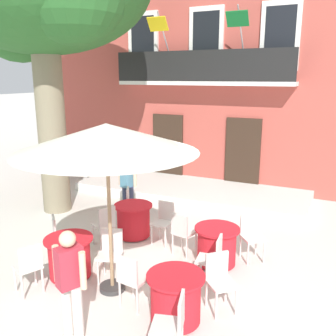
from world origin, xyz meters
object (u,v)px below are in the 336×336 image
at_px(cafe_chair_front_0, 182,231).
at_px(cafe_chair_middle_1, 132,203).
at_px(cafe_table_middle, 134,220).
at_px(cafe_chair_front_2, 251,234).
at_px(cafe_umbrella, 107,139).
at_px(cafe_chair_near_tree_1, 60,234).
at_px(cafe_chair_far_side_2, 132,277).
at_px(cafe_chair_middle_0, 164,219).
at_px(cafe_chair_near_tree_2, 29,265).
at_px(cafe_chair_middle_2, 105,223).
at_px(cafe_chair_near_tree_0, 111,251).
at_px(cafe_table_front, 217,246).
at_px(cafe_table_far_side, 176,298).
at_px(cafe_chair_far_side_1, 219,278).
at_px(cafe_table_near_tree, 70,257).
at_px(cafe_chair_far_side_0, 173,323).
at_px(pedestrian_mid_plaza, 70,280).
at_px(ground_planter_left, 92,170).
at_px(pedestrian_near_entrance, 128,183).
at_px(cafe_chair_front_1, 213,257).

bearing_deg(cafe_chair_front_0, cafe_chair_middle_1, 150.38).
distance_m(cafe_table_middle, cafe_chair_front_2, 2.64).
bearing_deg(cafe_chair_middle_1, cafe_umbrella, -66.20).
bearing_deg(cafe_chair_front_2, cafe_chair_near_tree_1, -154.17).
bearing_deg(cafe_chair_far_side_2, cafe_chair_middle_0, 104.02).
bearing_deg(cafe_table_middle, cafe_chair_front_2, 1.95).
height_order(cafe_chair_near_tree_2, cafe_chair_middle_2, same).
distance_m(cafe_chair_near_tree_0, cafe_table_front, 2.02).
relative_size(cafe_table_far_side, cafe_chair_far_side_1, 0.95).
xyz_separation_m(cafe_chair_near_tree_1, cafe_chair_far_side_2, (2.09, -0.78, 0.00)).
bearing_deg(cafe_table_far_side, cafe_chair_middle_2, 145.22).
bearing_deg(cafe_chair_near_tree_1, cafe_chair_far_side_2, -20.50).
distance_m(cafe_table_near_tree, cafe_chair_front_0, 2.23).
bearing_deg(cafe_chair_far_side_0, cafe_umbrella, 147.61).
xyz_separation_m(cafe_chair_near_tree_0, pedestrian_mid_plaza, (0.42, -1.57, 0.38)).
distance_m(cafe_table_far_side, cafe_chair_far_side_0, 0.77).
distance_m(cafe_chair_near_tree_2, cafe_table_front, 3.38).
bearing_deg(cafe_table_front, cafe_umbrella, -129.83).
relative_size(cafe_chair_near_tree_0, cafe_chair_front_2, 1.00).
height_order(cafe_chair_near_tree_0, cafe_chair_far_side_1, same).
xyz_separation_m(cafe_table_middle, cafe_chair_front_0, (1.35, -0.36, 0.14)).
height_order(cafe_table_front, ground_planter_left, cafe_table_front).
distance_m(cafe_table_front, ground_planter_left, 7.19).
distance_m(cafe_table_middle, cafe_umbrella, 3.11).
bearing_deg(cafe_chair_near_tree_0, cafe_chair_near_tree_1, 172.78).
bearing_deg(cafe_table_middle, ground_planter_left, 136.76).
bearing_deg(cafe_chair_middle_0, cafe_umbrella, -89.49).
relative_size(cafe_table_middle, cafe_chair_middle_2, 0.95).
bearing_deg(cafe_chair_middle_1, cafe_chair_far_side_1, -38.87).
bearing_deg(cafe_table_middle, cafe_table_front, -11.80).
relative_size(cafe_chair_front_0, ground_planter_left, 1.62).
xyz_separation_m(cafe_chair_near_tree_1, cafe_table_far_side, (2.84, -0.80, -0.14)).
bearing_deg(cafe_chair_near_tree_1, cafe_table_near_tree, -37.30).
xyz_separation_m(cafe_table_middle, cafe_chair_middle_2, (-0.28, -0.70, 0.14)).
bearing_deg(cafe_chair_near_tree_0, cafe_chair_front_0, 59.10).
bearing_deg(cafe_chair_far_side_1, cafe_chair_front_2, 88.04).
height_order(cafe_chair_middle_0, cafe_chair_middle_1, same).
height_order(cafe_umbrella, pedestrian_near_entrance, cafe_umbrella).
height_order(cafe_chair_far_side_0, pedestrian_mid_plaza, pedestrian_mid_plaza).
bearing_deg(cafe_chair_front_1, cafe_chair_near_tree_1, -172.91).
bearing_deg(cafe_chair_far_side_0, cafe_chair_near_tree_2, 173.21).
distance_m(cafe_chair_far_side_0, cafe_chair_far_side_1, 1.30).
bearing_deg(cafe_chair_middle_0, cafe_table_far_side, -60.52).
height_order(cafe_table_far_side, pedestrian_mid_plaza, pedestrian_mid_plaza).
height_order(cafe_chair_far_side_2, pedestrian_mid_plaza, pedestrian_mid_plaza).
distance_m(cafe_chair_near_tree_2, cafe_chair_middle_0, 2.97).
distance_m(cafe_chair_front_0, cafe_chair_far_side_1, 1.86).
height_order(cafe_chair_near_tree_2, pedestrian_mid_plaza, pedestrian_mid_plaza).
xyz_separation_m(cafe_table_near_tree, cafe_chair_far_side_2, (1.49, -0.32, 0.14)).
distance_m(cafe_chair_middle_0, cafe_table_front, 1.43).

